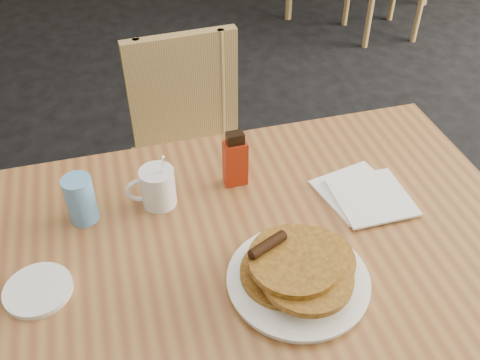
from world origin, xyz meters
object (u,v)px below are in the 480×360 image
coffee_mug (157,187)px  pancake_plate (298,274)px  chair_main_far (190,138)px  main_table (247,262)px  syrup_bottle (235,160)px  blue_tumbler (81,199)px

coffee_mug → pancake_plate: bearing=-40.3°
chair_main_far → pancake_plate: 0.92m
main_table → coffee_mug: coffee_mug is taller
main_table → pancake_plate: (0.07, -0.11, 0.07)m
syrup_bottle → coffee_mug: bearing=-173.8°
main_table → coffee_mug: (-0.17, 0.19, 0.09)m
pancake_plate → coffee_mug: (-0.24, 0.30, 0.02)m
chair_main_far → blue_tumbler: bearing=-124.0°
main_table → chair_main_far: size_ratio=1.57×
coffee_mug → main_table: bearing=-38.1°
chair_main_far → coffee_mug: size_ratio=5.66×
pancake_plate → blue_tumbler: bearing=144.3°
coffee_mug → blue_tumbler: (-0.17, -0.01, 0.01)m
blue_tumbler → chair_main_far: bearing=60.5°
main_table → chair_main_far: (-0.01, 0.76, -0.21)m
main_table → pancake_plate: bearing=-55.9°
chair_main_far → coffee_mug: coffee_mug is taller
syrup_bottle → blue_tumbler: size_ratio=1.28×
pancake_plate → coffee_mug: coffee_mug is taller
coffee_mug → syrup_bottle: bearing=19.8°
main_table → syrup_bottle: (0.03, 0.22, 0.11)m
pancake_plate → main_table: bearing=124.1°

